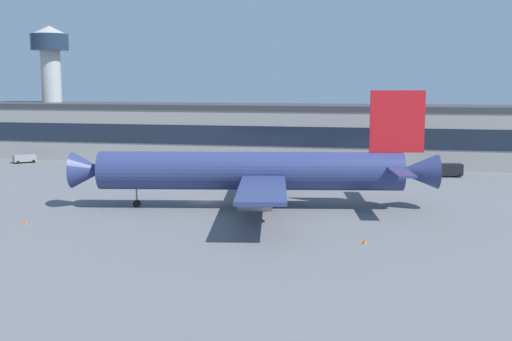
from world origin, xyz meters
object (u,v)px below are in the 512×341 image
at_px(airliner, 256,171).
at_px(pushback_tractor, 24,158).
at_px(traffic_cone_0, 25,222).
at_px(traffic_cone_1, 365,241).
at_px(crew_van, 449,169).
at_px(follow_me_car, 327,170).
at_px(control_tower, 51,75).

height_order(airliner, pushback_tractor, airliner).
distance_m(traffic_cone_0, traffic_cone_1, 43.59).
bearing_deg(traffic_cone_1, airliner, 132.91).
bearing_deg(crew_van, traffic_cone_1, -104.00).
bearing_deg(crew_van, follow_me_car, -173.77).
xyz_separation_m(airliner, follow_me_car, (6.74, 35.07, -4.40)).
height_order(control_tower, crew_van, control_tower).
relative_size(airliner, follow_me_car, 11.27).
xyz_separation_m(airliner, control_tower, (-64.26, 56.81, 14.39)).
relative_size(pushback_tractor, crew_van, 0.95).
bearing_deg(pushback_tractor, crew_van, -1.38).
bearing_deg(traffic_cone_1, pushback_tractor, 143.84).
bearing_deg(follow_me_car, traffic_cone_1, -79.63).
relative_size(airliner, traffic_cone_1, 87.82).
distance_m(pushback_tractor, traffic_cone_0, 66.55).
xyz_separation_m(pushback_tractor, follow_me_car, (69.02, -4.79, 0.04)).
distance_m(airliner, pushback_tractor, 74.08).
bearing_deg(control_tower, crew_van, -11.48).
xyz_separation_m(traffic_cone_0, traffic_cone_1, (43.58, -0.93, -0.01)).
relative_size(control_tower, crew_van, 5.76).
relative_size(traffic_cone_0, traffic_cone_1, 1.03).
bearing_deg(pushback_tractor, control_tower, 96.67).
bearing_deg(control_tower, traffic_cone_1, -42.71).
bearing_deg(traffic_cone_1, traffic_cone_0, 178.77).
height_order(follow_me_car, crew_van, crew_van).
bearing_deg(airliner, pushback_tractor, 147.38).
distance_m(control_tower, traffic_cone_1, 111.47).
xyz_separation_m(airliner, traffic_cone_0, (-27.20, -16.68, -5.18)).
bearing_deg(pushback_tractor, traffic_cone_1, -36.16).
relative_size(follow_me_car, traffic_cone_1, 7.79).
bearing_deg(traffic_cone_0, follow_me_car, 56.74).
bearing_deg(control_tower, airliner, -41.48).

